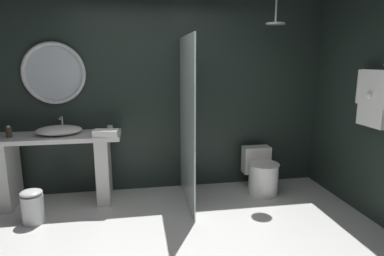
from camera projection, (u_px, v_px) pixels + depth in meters
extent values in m
cube|color=#1E2823|center=(157.00, 96.00, 4.45)|extent=(4.80, 0.10, 2.60)
cube|color=#1E2823|center=(370.00, 103.00, 3.74)|extent=(0.10, 2.47, 2.60)
cube|color=silver|center=(54.00, 137.00, 3.99)|extent=(1.59, 0.56, 0.05)
cube|color=silver|center=(8.00, 174.00, 3.99)|extent=(0.16, 0.47, 0.83)
cube|color=silver|center=(104.00, 169.00, 4.18)|extent=(0.16, 0.47, 0.83)
ellipsoid|color=white|center=(59.00, 130.00, 4.02)|extent=(0.55, 0.45, 0.11)
cylinder|color=silver|center=(62.00, 124.00, 4.21)|extent=(0.02, 0.02, 0.19)
cylinder|color=silver|center=(61.00, 118.00, 4.13)|extent=(0.02, 0.13, 0.02)
cylinder|color=silver|center=(110.00, 129.00, 4.06)|extent=(0.07, 0.07, 0.10)
cylinder|color=#3D3323|center=(9.00, 133.00, 3.86)|extent=(0.07, 0.07, 0.12)
cylinder|color=silver|center=(8.00, 127.00, 3.84)|extent=(0.04, 0.04, 0.02)
torus|color=silver|center=(54.00, 73.00, 4.09)|extent=(0.78, 0.05, 0.78)
cylinder|color=#B2BCC1|center=(54.00, 73.00, 4.10)|extent=(0.69, 0.01, 0.69)
cube|color=silver|center=(187.00, 123.00, 3.98)|extent=(0.02, 1.10, 2.06)
cylinder|color=silver|center=(276.00, 12.00, 4.06)|extent=(0.02, 0.02, 0.27)
cylinder|color=silver|center=(275.00, 24.00, 4.09)|extent=(0.24, 0.24, 0.02)
cube|color=white|center=(375.00, 99.00, 3.45)|extent=(0.12, 0.39, 0.60)
cylinder|color=white|center=(363.00, 87.00, 3.64)|extent=(0.12, 0.12, 0.37)
sphere|color=white|center=(369.00, 96.00, 3.43)|extent=(0.07, 0.07, 0.07)
cylinder|color=white|center=(263.00, 179.00, 4.39)|extent=(0.39, 0.39, 0.42)
ellipsoid|color=white|center=(264.00, 164.00, 4.34)|extent=(0.41, 0.45, 0.02)
cube|color=white|center=(256.00, 159.00, 4.63)|extent=(0.38, 0.19, 0.38)
cylinder|color=silver|center=(33.00, 209.00, 3.62)|extent=(0.24, 0.24, 0.32)
ellipsoid|color=silver|center=(31.00, 193.00, 3.58)|extent=(0.24, 0.24, 0.07)
cube|color=white|center=(106.00, 133.00, 3.91)|extent=(0.31, 0.21, 0.08)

